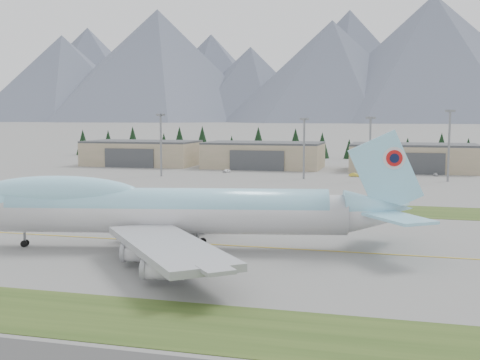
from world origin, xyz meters
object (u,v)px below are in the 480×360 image
(boeing_747_freighter, at_px, (169,210))
(service_vehicle_a, at_px, (227,173))
(service_vehicle_b, at_px, (355,177))
(service_vehicle_c, at_px, (436,176))
(hangar_left, at_px, (142,153))
(hangar_center, at_px, (264,155))
(hangar_right, at_px, (413,158))

(boeing_747_freighter, bearing_deg, service_vehicle_a, 90.54)
(boeing_747_freighter, height_order, service_vehicle_b, boeing_747_freighter)
(boeing_747_freighter, bearing_deg, service_vehicle_c, 58.81)
(hangar_left, height_order, service_vehicle_a, hangar_left)
(service_vehicle_a, relative_size, service_vehicle_b, 0.97)
(hangar_center, bearing_deg, service_vehicle_a, -111.19)
(service_vehicle_b, height_order, service_vehicle_c, service_vehicle_b)
(service_vehicle_a, xyz_separation_m, service_vehicle_b, (48.71, -3.76, 0.00))
(service_vehicle_a, bearing_deg, hangar_center, 83.67)
(boeing_747_freighter, bearing_deg, hangar_right, 63.47)
(hangar_left, relative_size, service_vehicle_b, 11.64)
(boeing_747_freighter, distance_m, hangar_left, 170.96)
(service_vehicle_b, bearing_deg, hangar_left, 84.89)
(boeing_747_freighter, height_order, service_vehicle_a, boeing_747_freighter)
(hangar_center, bearing_deg, boeing_747_freighter, -83.23)
(hangar_center, distance_m, service_vehicle_a, 26.33)
(service_vehicle_a, bearing_deg, service_vehicle_c, 19.71)
(hangar_right, xyz_separation_m, service_vehicle_b, (-20.60, -27.79, -5.39))
(boeing_747_freighter, relative_size, service_vehicle_b, 17.95)
(hangar_center, xyz_separation_m, service_vehicle_a, (-9.31, -24.03, -5.39))
(hangar_left, distance_m, service_vehicle_c, 123.88)
(hangar_left, xyz_separation_m, service_vehicle_c, (122.52, -17.51, -5.39))
(hangar_left, relative_size, service_vehicle_c, 13.45)
(service_vehicle_c, bearing_deg, hangar_center, 167.30)
(hangar_left, bearing_deg, boeing_747_freighter, -64.60)
(service_vehicle_b, relative_size, service_vehicle_c, 1.16)
(hangar_right, xyz_separation_m, service_vehicle_c, (7.52, -17.51, -5.39))
(hangar_left, xyz_separation_m, service_vehicle_a, (45.69, -24.03, -5.39))
(hangar_right, relative_size, service_vehicle_a, 12.03)
(boeing_747_freighter, bearing_deg, hangar_left, 103.97)
(boeing_747_freighter, xyz_separation_m, service_vehicle_a, (-27.65, 130.40, -6.40))
(boeing_747_freighter, bearing_deg, service_vehicle_b, 69.13)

